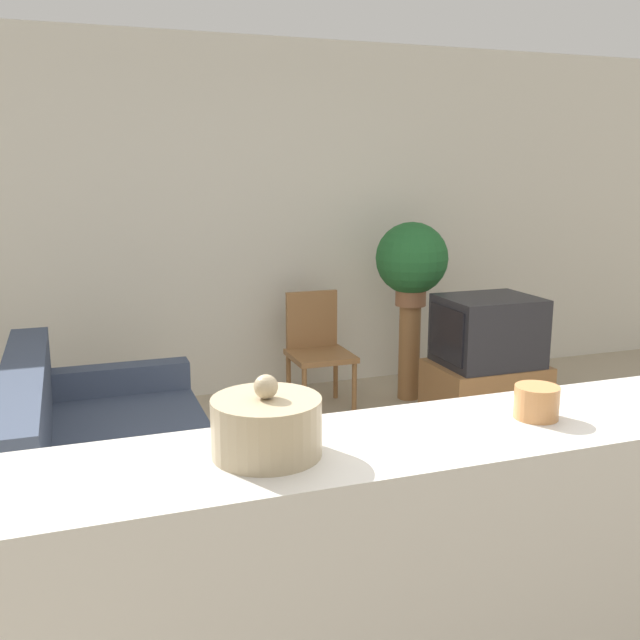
# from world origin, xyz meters

# --- Properties ---
(wall_back) EXTENTS (9.00, 0.06, 2.70)m
(wall_back) POSITION_xyz_m (0.00, 3.43, 1.35)
(wall_back) COLOR beige
(wall_back) RESTS_ON ground_plane
(couch) EXTENTS (1.00, 1.84, 0.84)m
(couch) POSITION_xyz_m (-0.95, 1.51, 0.28)
(couch) COLOR #384256
(couch) RESTS_ON ground_plane
(tv_stand) EXTENTS (0.74, 0.56, 0.43)m
(tv_stand) POSITION_xyz_m (1.61, 2.11, 0.22)
(tv_stand) COLOR olive
(tv_stand) RESTS_ON ground_plane
(television) EXTENTS (0.64, 0.53, 0.46)m
(television) POSITION_xyz_m (1.60, 2.11, 0.67)
(television) COLOR #232328
(television) RESTS_ON tv_stand
(wooden_chair) EXTENTS (0.44, 0.44, 0.85)m
(wooden_chair) POSITION_xyz_m (0.64, 2.88, 0.46)
(wooden_chair) COLOR olive
(wooden_chair) RESTS_ON ground_plane
(plant_stand) EXTENTS (0.16, 0.16, 0.73)m
(plant_stand) POSITION_xyz_m (1.37, 2.80, 0.37)
(plant_stand) COLOR olive
(plant_stand) RESTS_ON ground_plane
(potted_plant) EXTENTS (0.54, 0.54, 0.63)m
(potted_plant) POSITION_xyz_m (1.37, 2.80, 1.08)
(potted_plant) COLOR #8E5B3D
(potted_plant) RESTS_ON plant_stand
(foreground_counter) EXTENTS (2.60, 0.44, 1.09)m
(foreground_counter) POSITION_xyz_m (0.00, -0.42, 0.54)
(foreground_counter) COLOR beige
(foreground_counter) RESTS_ON ground_plane
(decorative_bowl) EXTENTS (0.26, 0.26, 0.20)m
(decorative_bowl) POSITION_xyz_m (-0.64, -0.42, 1.16)
(decorative_bowl) COLOR tan
(decorative_bowl) RESTS_ON foreground_counter
(candle_jar) EXTENTS (0.12, 0.12, 0.09)m
(candle_jar) POSITION_xyz_m (0.11, -0.42, 1.13)
(candle_jar) COLOR #C6844C
(candle_jar) RESTS_ON foreground_counter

